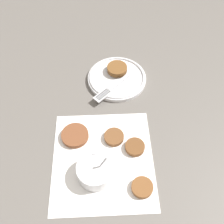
# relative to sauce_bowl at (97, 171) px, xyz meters

# --- Properties ---
(ground_plane) EXTENTS (4.00, 4.00, 0.00)m
(ground_plane) POSITION_rel_sauce_bowl_xyz_m (0.04, -0.01, -0.03)
(ground_plane) COLOR #605B56
(napkin) EXTENTS (0.34, 0.32, 0.00)m
(napkin) POSITION_rel_sauce_bowl_xyz_m (0.04, -0.02, -0.02)
(napkin) COLOR white
(napkin) RESTS_ON ground_plane
(sauce_bowl) EXTENTS (0.11, 0.10, 0.10)m
(sauce_bowl) POSITION_rel_sauce_bowl_xyz_m (0.00, 0.00, 0.00)
(sauce_bowl) COLOR silver
(sauce_bowl) RESTS_ON napkin
(fritter_0) EXTENTS (0.06, 0.06, 0.01)m
(fritter_0) POSITION_rel_sauce_bowl_xyz_m (0.07, -0.12, -0.01)
(fritter_0) COLOR brown
(fritter_0) RESTS_ON napkin
(fritter_1) EXTENTS (0.06, 0.06, 0.01)m
(fritter_1) POSITION_rel_sauce_bowl_xyz_m (0.11, -0.07, -0.01)
(fritter_1) COLOR brown
(fritter_1) RESTS_ON napkin
(fritter_2) EXTENTS (0.08, 0.08, 0.01)m
(fritter_2) POSITION_rel_sauce_bowl_xyz_m (0.13, 0.05, -0.01)
(fritter_2) COLOR brown
(fritter_2) RESTS_ON napkin
(fritter_3) EXTENTS (0.06, 0.06, 0.01)m
(fritter_3) POSITION_rel_sauce_bowl_xyz_m (-0.06, -0.12, -0.01)
(fritter_3) COLOR brown
(fritter_3) RESTS_ON napkin
(serving_plate) EXTENTS (0.21, 0.21, 0.02)m
(serving_plate) POSITION_rel_sauce_bowl_xyz_m (0.35, -0.11, -0.02)
(serving_plate) COLOR silver
(serving_plate) RESTS_ON ground_plane
(fritter_on_plate) EXTENTS (0.07, 0.07, 0.02)m
(fritter_on_plate) POSITION_rel_sauce_bowl_xyz_m (0.38, -0.11, 0.00)
(fritter_on_plate) COLOR brown
(fritter_on_plate) RESTS_ON serving_plate
(fork) EXTENTS (0.13, 0.15, 0.00)m
(fork) POSITION_rel_sauce_bowl_xyz_m (0.29, -0.08, -0.00)
(fork) COLOR silver
(fork) RESTS_ON serving_plate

